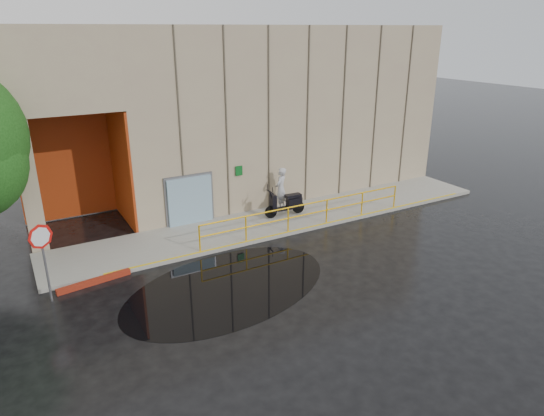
{
  "coord_description": "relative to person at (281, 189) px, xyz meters",
  "views": [
    {
      "loc": [
        -6.21,
        -12.24,
        7.88
      ],
      "look_at": [
        2.47,
        3.0,
        1.34
      ],
      "focal_mm": 32.0,
      "sensor_mm": 36.0,
      "label": 1
    }
  ],
  "objects": [
    {
      "name": "ground",
      "position": [
        -4.31,
        -5.44,
        -1.12
      ],
      "size": [
        120.0,
        120.0,
        0.0
      ],
      "primitive_type": "plane",
      "color": "black",
      "rests_on": "ground"
    },
    {
      "name": "sidewalk",
      "position": [
        -0.31,
        -0.94,
        -1.05
      ],
      "size": [
        20.0,
        3.0,
        0.15
      ],
      "primitive_type": "cube",
      "color": "gray",
      "rests_on": "ground"
    },
    {
      "name": "building",
      "position": [
        0.79,
        5.55,
        3.08
      ],
      "size": [
        20.0,
        10.17,
        8.0
      ],
      "color": "tan",
      "rests_on": "ground"
    },
    {
      "name": "guardrail",
      "position": [
        -0.06,
        -2.29,
        -0.44
      ],
      "size": [
        9.56,
        0.06,
        1.03
      ],
      "color": "#EDAC0C",
      "rests_on": "sidewalk"
    },
    {
      "name": "person",
      "position": [
        0.0,
        0.0,
        0.0
      ],
      "size": [
        0.85,
        0.8,
        1.95
      ],
      "primitive_type": "imported",
      "rotation": [
        0.0,
        0.0,
        3.78
      ],
      "color": "#B4B4B9",
      "rests_on": "sidewalk"
    },
    {
      "name": "scooter",
      "position": [
        -0.2,
        -0.74,
        -0.13
      ],
      "size": [
        1.92,
        0.71,
        1.47
      ],
      "rotation": [
        0.0,
        0.0,
        -0.05
      ],
      "color": "black",
      "rests_on": "sidewalk"
    },
    {
      "name": "stop_sign",
      "position": [
        -10.0,
        -3.07,
        0.74
      ],
      "size": [
        0.71,
        0.37,
        2.55
      ],
      "rotation": [
        0.0,
        0.0,
        0.06
      ],
      "color": "slate",
      "rests_on": "ground"
    },
    {
      "name": "red_curb",
      "position": [
        -8.65,
        -2.62,
        -1.03
      ],
      "size": [
        2.4,
        0.51,
        0.18
      ],
      "primitive_type": "cube",
      "rotation": [
        0.0,
        0.0,
        0.14
      ],
      "color": "maroon",
      "rests_on": "ground"
    },
    {
      "name": "puddle",
      "position": [
        -4.92,
        -4.97,
        -1.12
      ],
      "size": [
        8.21,
        6.12,
        0.01
      ],
      "primitive_type": "cube",
      "rotation": [
        0.0,
        0.0,
        0.24
      ],
      "color": "black",
      "rests_on": "ground"
    }
  ]
}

